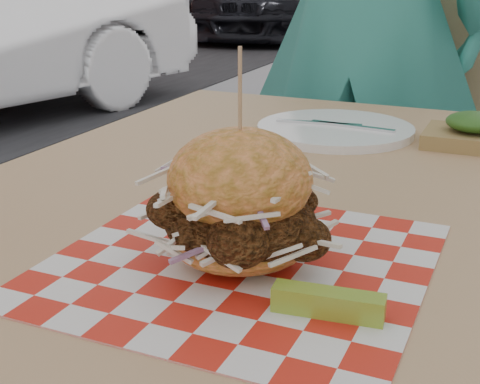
{
  "coord_description": "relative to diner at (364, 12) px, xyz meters",
  "views": [
    {
      "loc": [
        0.03,
        -0.43,
        1.04
      ],
      "look_at": [
        -0.21,
        0.12,
        0.82
      ],
      "focal_mm": 50.0,
      "sensor_mm": 36.0,
      "label": 1
    }
  ],
  "objects": [
    {
      "name": "diner",
      "position": [
        0.0,
        0.0,
        0.0
      ],
      "size": [
        0.68,
        0.47,
        1.82
      ],
      "primitive_type": "imported",
      "rotation": [
        0.0,
        0.0,
        3.19
      ],
      "color": "teal",
      "rests_on": "ground"
    },
    {
      "name": "patio_table",
      "position": [
        0.11,
        -0.94,
        -0.24
      ],
      "size": [
        0.8,
        1.2,
        0.75
      ],
      "color": "tan",
      "rests_on": "ground"
    },
    {
      "name": "patio_chair",
      "position": [
        0.12,
        0.1,
        -0.36
      ],
      "size": [
        0.46,
        0.47,
        0.95
      ],
      "rotation": [
        0.0,
        0.0,
        -0.1
      ],
      "color": "tan",
      "rests_on": "ground"
    },
    {
      "name": "paper_liner",
      "position": [
        0.17,
        -1.16,
        -0.16
      ],
      "size": [
        0.36,
        0.36,
        0.0
      ],
      "primitive_type": "cube",
      "color": "red",
      "rests_on": "patio_table"
    },
    {
      "name": "sandwich",
      "position": [
        0.17,
        -1.16,
        -0.1
      ],
      "size": [
        0.19,
        0.19,
        0.21
      ],
      "color": "orange",
      "rests_on": "paper_liner"
    },
    {
      "name": "pickle_spear",
      "position": [
        0.28,
        -1.22,
        -0.15
      ],
      "size": [
        0.1,
        0.03,
        0.02
      ],
      "primitive_type": "cube",
      "rotation": [
        0.0,
        0.0,
        0.11
      ],
      "color": "#8EB033",
      "rests_on": "paper_liner"
    },
    {
      "name": "place_setting",
      "position": [
        0.11,
        -0.61,
        -0.15
      ],
      "size": [
        0.27,
        0.27,
        0.02
      ],
      "color": "white",
      "rests_on": "patio_table"
    },
    {
      "name": "kraft_tray",
      "position": [
        0.34,
        -0.6,
        -0.14
      ],
      "size": [
        0.15,
        0.12,
        0.06
      ],
      "color": "olive",
      "rests_on": "patio_table"
    }
  ]
}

